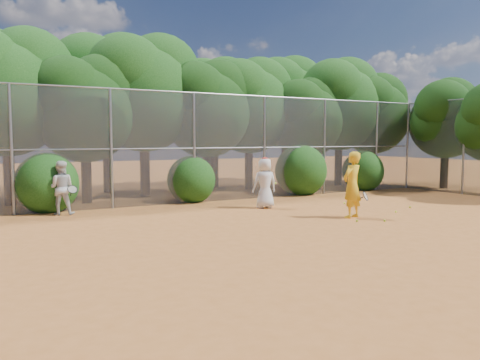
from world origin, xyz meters
TOP-DOWN VIEW (x-y plane):
  - ground at (0.00, 0.00)m, footprint 80.00×80.00m
  - fence_back at (-0.12, 6.00)m, footprint 20.05×0.09m
  - fence_side at (10.00, 3.00)m, footprint 0.09×6.09m
  - tree_1 at (-6.94, 8.54)m, footprint 4.64×4.03m
  - tree_2 at (-4.45, 7.83)m, footprint 3.99×3.47m
  - tree_3 at (-1.94, 8.84)m, footprint 4.89×4.26m
  - tree_4 at (0.55, 8.24)m, footprint 4.19×3.64m
  - tree_5 at (3.06, 9.04)m, footprint 4.51×3.92m
  - tree_6 at (5.55, 8.03)m, footprint 3.86×3.36m
  - tree_7 at (8.06, 8.64)m, footprint 4.77×4.14m
  - tree_8 at (10.05, 8.34)m, footprint 4.25×3.70m
  - tree_10 at (-2.93, 11.05)m, footprint 5.15×4.48m
  - tree_11 at (2.06, 10.64)m, footprint 4.64×4.03m
  - tree_12 at (6.56, 11.24)m, footprint 5.02×4.37m
  - tree_13 at (11.45, 5.03)m, footprint 3.86×3.36m
  - bush_0 at (-6.00, 6.30)m, footprint 2.00×2.00m
  - bush_1 at (-1.00, 6.30)m, footprint 1.80×1.80m
  - bush_2 at (4.00, 6.30)m, footprint 2.20×2.20m
  - bush_3 at (7.50, 6.30)m, footprint 1.90×1.90m
  - player_yellow at (1.77, 0.67)m, footprint 0.93×0.67m
  - player_teen at (0.53, 3.57)m, footprint 0.90×0.66m
  - player_white at (-5.71, 5.40)m, footprint 0.95×0.83m
  - ball_0 at (3.66, 0.72)m, footprint 0.07×0.07m
  - ball_1 at (4.37, 3.65)m, footprint 0.07×0.07m
  - ball_2 at (2.11, -0.32)m, footprint 0.07×0.07m
  - ball_3 at (4.85, 1.21)m, footprint 0.07×0.07m
  - ball_4 at (1.42, 0.05)m, footprint 0.07×0.07m
  - ball_5 at (3.58, 3.05)m, footprint 0.07×0.07m

SIDE VIEW (x-z plane):
  - ground at x=0.00m, z-range 0.00..0.00m
  - ball_0 at x=3.66m, z-range 0.00..0.07m
  - ball_1 at x=4.37m, z-range 0.00..0.07m
  - ball_2 at x=2.11m, z-range 0.00..0.07m
  - ball_3 at x=4.85m, z-range 0.00..0.07m
  - ball_4 at x=1.42m, z-range 0.00..0.07m
  - ball_5 at x=3.58m, z-range 0.00..0.07m
  - player_white at x=-5.71m, z-range 0.00..1.67m
  - player_teen at x=0.53m, z-range -0.01..1.72m
  - bush_1 at x=-1.00m, z-range 0.00..1.80m
  - bush_3 at x=7.50m, z-range 0.00..1.90m
  - player_yellow at x=1.77m, z-range 0.00..1.96m
  - bush_0 at x=-6.00m, z-range 0.00..2.00m
  - bush_2 at x=4.00m, z-range 0.00..2.20m
  - fence_side at x=10.00m, z-range 0.04..4.06m
  - fence_back at x=-0.12m, z-range 0.04..4.06m
  - tree_6 at x=5.55m, z-range 0.82..6.11m
  - tree_13 at x=11.45m, z-range 0.82..6.11m
  - tree_2 at x=-4.45m, z-range 0.85..6.32m
  - tree_4 at x=0.55m, z-range 0.89..6.62m
  - tree_8 at x=10.05m, z-range 0.91..6.73m
  - tree_5 at x=3.06m, z-range 0.96..7.13m
  - tree_1 at x=-6.94m, z-range 0.99..7.34m
  - tree_11 at x=2.06m, z-range 0.99..7.34m
  - tree_7 at x=8.06m, z-range 1.02..7.54m
  - tree_3 at x=-1.94m, z-range 1.04..7.75m
  - tree_12 at x=6.56m, z-range 1.07..7.95m
  - tree_10 at x=-2.93m, z-range 1.10..8.16m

